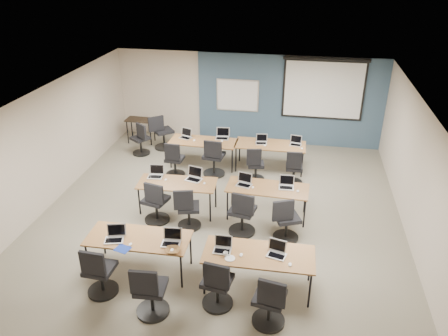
% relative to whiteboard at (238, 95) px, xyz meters
% --- Properties ---
extents(floor, '(8.00, 9.00, 0.02)m').
position_rel_whiteboard_xyz_m(floor, '(0.30, -4.43, -1.45)').
color(floor, '#6B6354').
rests_on(floor, ground).
extents(ceiling, '(8.00, 9.00, 0.02)m').
position_rel_whiteboard_xyz_m(ceiling, '(0.30, -4.43, 1.25)').
color(ceiling, white).
rests_on(ceiling, ground).
extents(wall_back, '(8.00, 0.04, 2.70)m').
position_rel_whiteboard_xyz_m(wall_back, '(0.30, 0.07, -0.10)').
color(wall_back, beige).
rests_on(wall_back, ground).
extents(wall_front, '(8.00, 0.04, 2.70)m').
position_rel_whiteboard_xyz_m(wall_front, '(0.30, -8.93, -0.10)').
color(wall_front, beige).
rests_on(wall_front, ground).
extents(wall_left, '(0.04, 9.00, 2.70)m').
position_rel_whiteboard_xyz_m(wall_left, '(-3.70, -4.43, -0.10)').
color(wall_left, beige).
rests_on(wall_left, ground).
extents(wall_right, '(0.04, 9.00, 2.70)m').
position_rel_whiteboard_xyz_m(wall_right, '(4.30, -4.43, -0.10)').
color(wall_right, beige).
rests_on(wall_right, ground).
extents(blue_accent_panel, '(5.50, 0.04, 2.70)m').
position_rel_whiteboard_xyz_m(blue_accent_panel, '(1.55, 0.04, -0.10)').
color(blue_accent_panel, '#3D5977').
rests_on(blue_accent_panel, wall_back).
extents(whiteboard, '(1.28, 0.03, 0.98)m').
position_rel_whiteboard_xyz_m(whiteboard, '(0.00, 0.00, 0.00)').
color(whiteboard, silver).
rests_on(whiteboard, wall_back).
extents(projector_screen, '(2.40, 0.10, 1.82)m').
position_rel_whiteboard_xyz_m(projector_screen, '(2.50, -0.02, 0.44)').
color(projector_screen, black).
rests_on(projector_screen, wall_back).
extents(training_table_front_left, '(1.88, 0.78, 0.73)m').
position_rel_whiteboard_xyz_m(training_table_front_left, '(-0.80, -6.47, -0.76)').
color(training_table_front_left, brown).
rests_on(training_table_front_left, floor).
extents(training_table_front_right, '(1.91, 0.79, 0.73)m').
position_rel_whiteboard_xyz_m(training_table_front_right, '(1.40, -6.55, -0.76)').
color(training_table_front_right, brown).
rests_on(training_table_front_right, floor).
extents(training_table_mid_left, '(1.74, 0.73, 0.73)m').
position_rel_whiteboard_xyz_m(training_table_mid_left, '(-0.67, -4.35, -0.77)').
color(training_table_mid_left, brown).
rests_on(training_table_mid_left, floor).
extents(training_table_mid_right, '(1.79, 0.75, 0.73)m').
position_rel_whiteboard_xyz_m(training_table_mid_right, '(1.33, -4.20, -0.77)').
color(training_table_mid_right, brown).
rests_on(training_table_mid_right, floor).
extents(training_table_back_left, '(1.82, 0.76, 0.73)m').
position_rel_whiteboard_xyz_m(training_table_back_left, '(-0.63, -1.94, -0.76)').
color(training_table_back_left, brown).
rests_on(training_table_back_left, floor).
extents(training_table_back_right, '(1.87, 0.78, 0.73)m').
position_rel_whiteboard_xyz_m(training_table_back_right, '(1.18, -1.83, -0.76)').
color(training_table_back_right, '#9A6534').
rests_on(training_table_back_right, floor).
extents(laptop_0, '(0.34, 0.29, 0.25)m').
position_rel_whiteboard_xyz_m(laptop_0, '(-1.18, -6.60, -0.66)').
color(laptop_0, silver).
rests_on(laptop_0, training_table_front_left).
extents(mouse_0, '(0.07, 0.10, 0.03)m').
position_rel_whiteboard_xyz_m(mouse_0, '(-0.85, -6.71, -0.71)').
color(mouse_0, white).
rests_on(mouse_0, training_table_front_left).
extents(task_chair_0, '(0.54, 0.54, 1.01)m').
position_rel_whiteboard_xyz_m(task_chair_0, '(-1.24, -7.22, -1.03)').
color(task_chair_0, black).
rests_on(task_chair_0, floor).
extents(laptop_1, '(0.33, 0.28, 0.25)m').
position_rel_whiteboard_xyz_m(laptop_1, '(-0.15, -6.52, -0.66)').
color(laptop_1, '#A3A3AC').
rests_on(laptop_1, training_table_front_left).
extents(mouse_1, '(0.08, 0.10, 0.03)m').
position_rel_whiteboard_xyz_m(mouse_1, '(-0.09, -6.73, -0.71)').
color(mouse_1, white).
rests_on(mouse_1, training_table_front_left).
extents(task_chair_1, '(0.55, 0.55, 1.03)m').
position_rel_whiteboard_xyz_m(task_chair_1, '(-0.24, -7.52, -1.02)').
color(task_chair_1, black).
rests_on(task_chair_1, floor).
extents(laptop_2, '(0.31, 0.26, 0.23)m').
position_rel_whiteboard_xyz_m(laptop_2, '(0.77, -6.56, -0.66)').
color(laptop_2, silver).
rests_on(laptop_2, training_table_front_right).
extents(mouse_2, '(0.09, 0.11, 0.03)m').
position_rel_whiteboard_xyz_m(mouse_2, '(1.11, -6.65, -0.71)').
color(mouse_2, white).
rests_on(mouse_2, training_table_front_right).
extents(task_chair_2, '(0.53, 0.53, 1.01)m').
position_rel_whiteboard_xyz_m(task_chair_2, '(0.79, -7.15, -1.03)').
color(task_chair_2, black).
rests_on(task_chair_2, floor).
extents(laptop_3, '(0.31, 0.27, 0.24)m').
position_rel_whiteboard_xyz_m(laptop_3, '(1.70, -6.51, -0.66)').
color(laptop_3, silver).
rests_on(laptop_3, training_table_front_right).
extents(mouse_3, '(0.07, 0.10, 0.03)m').
position_rel_whiteboard_xyz_m(mouse_3, '(1.94, -6.76, -0.71)').
color(mouse_3, white).
rests_on(mouse_3, training_table_front_right).
extents(task_chair_3, '(0.54, 0.54, 1.01)m').
position_rel_whiteboard_xyz_m(task_chair_3, '(1.67, -7.39, -1.03)').
color(task_chair_3, black).
rests_on(task_chair_3, floor).
extents(laptop_4, '(0.33, 0.28, 0.25)m').
position_rel_whiteboard_xyz_m(laptop_4, '(-1.24, -4.14, -0.66)').
color(laptop_4, '#ACACB6').
rests_on(laptop_4, training_table_mid_left).
extents(mouse_4, '(0.08, 0.11, 0.03)m').
position_rel_whiteboard_xyz_m(mouse_4, '(-0.96, -4.28, -0.71)').
color(mouse_4, white).
rests_on(mouse_4, training_table_mid_left).
extents(task_chair_4, '(0.55, 0.55, 1.03)m').
position_rel_whiteboard_xyz_m(task_chair_4, '(-1.02, -4.88, -1.02)').
color(task_chair_4, black).
rests_on(task_chair_4, floor).
extents(laptop_5, '(0.35, 0.30, 0.27)m').
position_rel_whiteboard_xyz_m(laptop_5, '(-0.34, -4.11, -0.65)').
color(laptop_5, '#AEAEAF').
rests_on(laptop_5, training_table_mid_left).
extents(mouse_5, '(0.06, 0.09, 0.03)m').
position_rel_whiteboard_xyz_m(mouse_5, '(-0.07, -4.28, -0.71)').
color(mouse_5, white).
rests_on(mouse_5, training_table_mid_left).
extents(task_chair_5, '(0.51, 0.51, 0.99)m').
position_rel_whiteboard_xyz_m(task_chair_5, '(-0.28, -4.98, -1.04)').
color(task_chair_5, black).
rests_on(task_chair_5, floor).
extents(laptop_6, '(0.32, 0.28, 0.25)m').
position_rel_whiteboard_xyz_m(laptop_6, '(0.81, -4.16, -0.66)').
color(laptop_6, '#BABABC').
rests_on(laptop_6, training_table_mid_right).
extents(mouse_6, '(0.08, 0.10, 0.03)m').
position_rel_whiteboard_xyz_m(mouse_6, '(1.02, -4.28, -0.71)').
color(mouse_6, white).
rests_on(mouse_6, training_table_mid_right).
extents(task_chair_6, '(0.57, 0.57, 1.04)m').
position_rel_whiteboard_xyz_m(task_chair_6, '(0.89, -4.98, -1.02)').
color(task_chair_6, black).
rests_on(task_chair_6, floor).
extents(laptop_7, '(0.33, 0.28, 0.25)m').
position_rel_whiteboard_xyz_m(laptop_7, '(1.73, -4.11, -0.66)').
color(laptop_7, silver).
rests_on(laptop_7, training_table_mid_right).
extents(mouse_7, '(0.06, 0.10, 0.03)m').
position_rel_whiteboard_xyz_m(mouse_7, '(1.99, -4.27, -0.71)').
color(mouse_7, white).
rests_on(mouse_7, training_table_mid_right).
extents(task_chair_7, '(0.57, 0.53, 1.01)m').
position_rel_whiteboard_xyz_m(task_chair_7, '(1.79, -5.04, -1.03)').
color(task_chair_7, black).
rests_on(task_chair_7, floor).
extents(laptop_8, '(0.32, 0.28, 0.25)m').
position_rel_whiteboard_xyz_m(laptop_8, '(-1.16, -1.79, -0.66)').
color(laptop_8, silver).
rests_on(laptop_8, training_table_back_left).
extents(mouse_8, '(0.07, 0.11, 0.04)m').
position_rel_whiteboard_xyz_m(mouse_8, '(-0.88, -1.97, -0.71)').
color(mouse_8, white).
rests_on(mouse_8, training_table_back_left).
extents(task_chair_8, '(0.50, 0.50, 0.98)m').
position_rel_whiteboard_xyz_m(task_chair_8, '(-1.23, -2.71, -1.05)').
color(task_chair_8, black).
rests_on(task_chair_8, floor).
extents(laptop_9, '(0.36, 0.31, 0.27)m').
position_rel_whiteboard_xyz_m(laptop_9, '(-0.15, -1.64, -0.65)').
color(laptop_9, '#B1B1B6').
rests_on(laptop_9, training_table_back_left).
extents(mouse_9, '(0.09, 0.11, 0.03)m').
position_rel_whiteboard_xyz_m(mouse_9, '(-0.12, -1.88, -0.71)').
color(mouse_9, white).
rests_on(mouse_9, training_table_back_left).
extents(task_chair_9, '(0.58, 0.58, 1.05)m').
position_rel_whiteboard_xyz_m(task_chair_9, '(-0.23, -2.49, -1.01)').
color(task_chair_9, black).
rests_on(task_chair_9, floor).
extents(laptop_10, '(0.30, 0.26, 0.23)m').
position_rel_whiteboard_xyz_m(laptop_10, '(0.94, -1.79, -0.66)').
color(laptop_10, '#B6B6BA').
rests_on(laptop_10, training_table_back_right).
extents(mouse_10, '(0.07, 0.11, 0.04)m').
position_rel_whiteboard_xyz_m(mouse_10, '(1.05, -1.96, -0.71)').
color(mouse_10, white).
rests_on(mouse_10, training_table_back_right).
extents(task_chair_10, '(0.46, 0.46, 0.95)m').
position_rel_whiteboard_xyz_m(task_chair_10, '(0.88, -2.58, -1.06)').
color(task_chair_10, black).
rests_on(task_chair_10, floor).
extents(laptop_11, '(0.30, 0.26, 0.23)m').
position_rel_whiteboard_xyz_m(laptop_11, '(1.85, -1.73, -0.66)').
color(laptop_11, '#B3B3B4').
rests_on(laptop_11, training_table_back_right).
extents(mouse_11, '(0.06, 0.10, 0.03)m').
position_rel_whiteboard_xyz_m(mouse_11, '(2.02, -1.98, -0.71)').
color(mouse_11, white).
rests_on(mouse_11, training_table_back_right).
extents(task_chair_11, '(0.47, 0.47, 0.95)m').
position_rel_whiteboard_xyz_m(task_chair_11, '(1.86, -2.59, -1.06)').
color(task_chair_11, black).
rests_on(task_chair_11, floor).
extents(blue_mousepad, '(0.30, 0.27, 0.01)m').
position_rel_whiteboard_xyz_m(blue_mousepad, '(-0.94, -6.85, -0.72)').
color(blue_mousepad, '#173097').
rests_on(blue_mousepad, training_table_front_left).
extents(snack_bowl, '(0.32, 0.32, 0.07)m').
position_rel_whiteboard_xyz_m(snack_bowl, '(-0.06, -6.77, -0.69)').
color(snack_bowl, brown).
rests_on(snack_bowl, training_table_front_left).
extents(snack_plate, '(0.19, 0.19, 0.01)m').
position_rel_whiteboard_xyz_m(snack_plate, '(0.94, -6.77, -0.71)').
color(snack_plate, white).
rests_on(snack_plate, training_table_front_right).
extents(coffee_cup, '(0.08, 0.08, 0.06)m').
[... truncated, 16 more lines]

